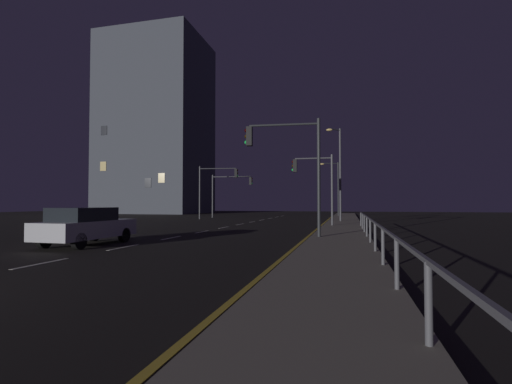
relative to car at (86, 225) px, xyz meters
The scene contains 13 objects.
ground_plane 8.49m from the car, 76.37° to the left, with size 112.00×112.00×0.00m, color black.
sidewalk_right 13.14m from the car, 38.73° to the left, with size 2.82×77.00×0.14m, color gray.
lane_markings_center 11.91m from the car, 80.35° to the left, with size 0.14×50.00×0.01m.
lane_edge_line 15.77m from the car, 57.00° to the left, with size 0.14×53.00×0.01m.
car is the anchor object (origin of this frame).
traffic_light_near_left 9.58m from the car, 30.56° to the left, with size 3.73×0.55×5.72m.
traffic_light_far_right 24.62m from the car, 97.70° to the left, with size 4.30×0.79×5.75m.
traffic_light_far_left 16.46m from the car, 59.47° to the left, with size 3.02×0.37×5.16m.
traffic_light_mid_right 28.34m from the car, 95.86° to the left, with size 4.93×0.64×5.12m.
street_lamp_mid_block 22.99m from the car, 64.25° to the left, with size 1.26×1.19×8.33m.
street_lamp_median 35.49m from the car, 75.16° to the left, with size 2.33×0.95×6.79m.
barrier_fence 11.56m from the car, ahead, with size 0.09×25.14×0.98m.
building_distant 51.99m from the car, 116.22° to the left, with size 16.68×14.05×30.60m.
Camera 1 is at (8.62, -3.76, 1.76)m, focal length 25.59 mm.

